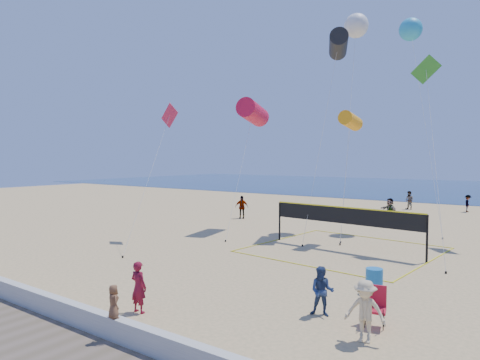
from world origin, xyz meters
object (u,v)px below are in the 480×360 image
Objects in this scene: woman at (139,287)px; trash_barrel at (374,281)px; camp_chair at (375,304)px; volleyball_net at (344,221)px.

woman is 1.81× the size of trash_barrel.
camp_chair is 10.04m from volleyball_net.
woman reaches higher than trash_barrel.
camp_chair is at bearing -156.00° from woman.
woman is 1.26× the size of camp_chair.
woman is at bearing -92.41° from volleyball_net.
woman is 0.17× the size of volleyball_net.
woman is 7.98m from trash_barrel.
volleyball_net is (-4.48, 8.94, 0.87)m from camp_chair.
trash_barrel is at bearing -133.86° from woman.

